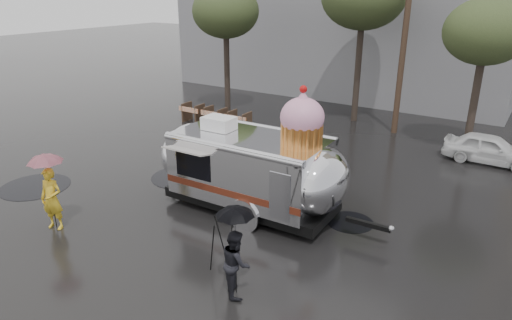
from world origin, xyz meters
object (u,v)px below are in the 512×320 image
Objects in this scene: airstream_trailer at (253,166)px; tripod at (221,239)px; person_left at (52,199)px; person_right at (236,263)px.

tripod is at bearing -71.44° from airstream_trailer.
person_left is 6.36m from person_right.
person_right is (2.04, -3.82, -0.70)m from airstream_trailer.
airstream_trailer is at bearing 103.40° from tripod.
person_left is at bearing -176.47° from tripod.
tripod is at bearing 13.07° from person_right.
person_right is 1.09× the size of tripod.
airstream_trailer is 4.89× the size of person_right.
person_right is 1.02m from tripod.
tripod is (1.19, -3.27, -0.63)m from airstream_trailer.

